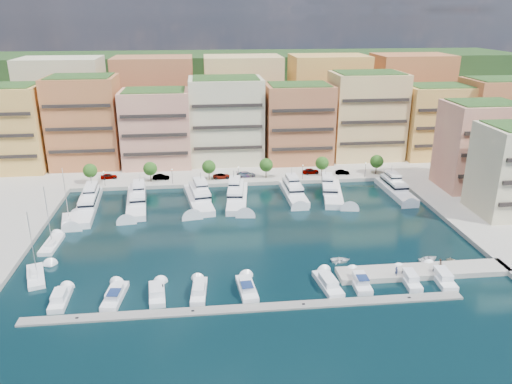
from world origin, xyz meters
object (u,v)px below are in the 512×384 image
Objects in this scene: lamppost_2 at (238,172)px; cruiser_4 at (247,289)px; car_4 at (311,171)px; cruiser_9 at (441,277)px; cruiser_2 at (157,294)px; tender_3 at (450,259)px; yacht_3 at (237,195)px; cruiser_8 at (409,279)px; lamppost_0 at (104,176)px; cruiser_1 at (115,296)px; tree_1 at (150,169)px; tree_5 at (377,161)px; yacht_1 at (137,200)px; sailboat_2 at (68,221)px; yacht_0 at (88,203)px; car_5 at (342,172)px; lamppost_1 at (172,174)px; sailboat_0 at (36,277)px; tree_4 at (322,163)px; cruiser_0 at (60,299)px; lamppost_3 at (303,169)px; sailboat_1 at (52,245)px; yacht_4 at (293,192)px; cruiser_6 at (328,284)px; car_1 at (161,177)px; cruiser_7 at (360,282)px; yacht_2 at (199,197)px; person_1 at (440,264)px; yacht_6 at (395,188)px; yacht_5 at (332,191)px; car_2 at (222,176)px; tender_0 at (340,260)px; lamppost_4 at (365,167)px; tree_3 at (266,165)px; car_3 at (246,174)px; tender_2 at (429,259)px; person_0 at (396,271)px.

lamppost_2 is 0.50× the size of cruiser_4.
cruiser_9 is at bearing -175.21° from car_4.
cruiser_2 is 55.62m from tender_3.
yacht_3 is 52.00m from cruiser_8.
cruiser_1 is (10.99, -55.81, -3.26)m from lamppost_0.
tree_1 is at bearing 89.01° from cruiser_1.
cruiser_1 is at bearing -179.98° from cruiser_9.
cruiser_8 is (-13.79, -58.09, -4.20)m from tree_5.
yacht_1 is 17.30m from sailboat_2.
car_5 is (68.09, 16.09, 0.46)m from yacht_0.
sailboat_0 is (-22.31, -47.21, -3.51)m from lamppost_1.
tree_4 reaches higher than cruiser_0.
lamppost_3 is 68.25m from sailboat_1.
yacht_4 is 65.71m from cruiser_0.
cruiser_6 is 1.96× the size of car_1.
cruiser_7 is at bearing -0.05° from cruiser_6.
lamppost_3 is 12.78m from car_5.
lamppost_2 is 11.97m from yacht_3.
tree_1 is 0.71× the size of cruiser_8.
sailboat_0 is 2.76× the size of car_4.
yacht_2 is 49.58m from cruiser_6.
person_1 is (32.86, -53.39, -1.85)m from lamppost_2.
yacht_6 is at bearing -133.65° from car_5.
yacht_5 reaches higher than car_2.
tender_0 is at bearing -42.09° from lamppost_0.
cruiser_9 is (8.69, -44.78, -0.66)m from yacht_5.
cruiser_1 is (-61.01, -55.81, -3.26)m from lamppost_4.
tree_5 reaches higher than lamppost_0.
tree_3 is 32.00m from tree_5.
cruiser_7 is 1.54× the size of car_2.
car_2 is at bearing 76.96° from cruiser_2.
yacht_4 is at bearing -37.15° from lamppost_2.
car_3 is at bearing 173.75° from lamppost_4.
car_1 is (-39.37, 3.91, -2.07)m from lamppost_3.
tree_4 reaches higher than tender_0.
lamppost_3 is 22.74m from car_2.
tree_3 is at bearing 175.30° from lamppost_4.
tender_2 is at bearing 18.13° from cruiser_6.
yacht_4 is 1.33× the size of sailboat_1.
lamppost_2 is at bearing 96.66° from car_4.
cruiser_7 is (-0.86, -55.80, -3.26)m from lamppost_3.
lamppost_2 reaches higher than person_0.
tender_0 is at bearing -101.71° from yacht_5.
lamppost_1 reaches higher than car_1.
sailboat_1 reaches higher than cruiser_6.
tender_2 is at bearing -97.76° from tree_5.
cruiser_8 is 4.51× the size of person_0.
cruiser_0 is 3.77× the size of person_1.
yacht_6 is 82.04m from sailboat_2.
cruiser_6 is at bearing -9.42° from sailboat_0.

